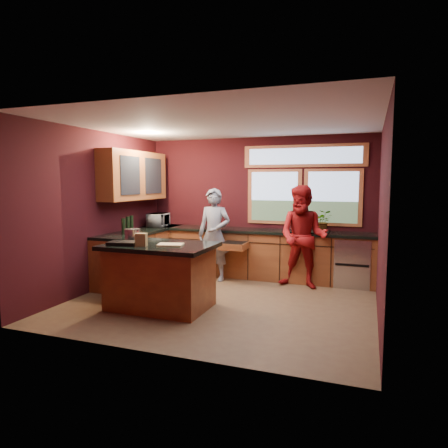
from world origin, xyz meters
The scene contains 14 objects.
floor centered at (0.00, 0.00, 0.00)m, with size 4.50×4.50×0.00m, color brown.
room_shell centered at (-0.60, 0.32, 1.80)m, with size 4.52×4.02×2.71m.
back_counter centered at (0.20, 1.70, 0.46)m, with size 4.50×0.64×0.93m.
left_counter centered at (-1.95, 0.85, 0.47)m, with size 0.64×2.30×0.93m.
island centered at (-0.74, -0.59, 0.48)m, with size 1.55×1.05×0.95m.
person_grey centered at (-0.61, 1.22, 0.86)m, with size 0.63×0.41×1.72m, color slate.
person_red centered at (1.04, 1.25, 0.89)m, with size 0.87×0.67×1.78m, color maroon.
microwave centered at (-1.92, 1.48, 1.07)m, with size 0.49×0.33×0.27m, color #999999.
potted_plant centered at (1.30, 1.75, 1.13)m, with size 0.36×0.31×0.40m, color #999999.
paper_towel centered at (0.84, 1.70, 1.07)m, with size 0.12×0.12×0.28m, color silver.
cutting_board centered at (-0.54, -0.64, 0.95)m, with size 0.35×0.25×0.02m, color tan.
stock_pot centered at (-1.29, -0.44, 1.03)m, with size 0.24×0.24×0.18m, color #B2B1B6.
paper_bag centered at (-0.89, -0.84, 1.03)m, with size 0.15×0.12×0.18m, color brown.
black_tray centered at (-1.19, -0.84, 0.97)m, with size 0.40×0.28×0.05m, color black.
Camera 1 is at (2.09, -5.63, 1.85)m, focal length 32.00 mm.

